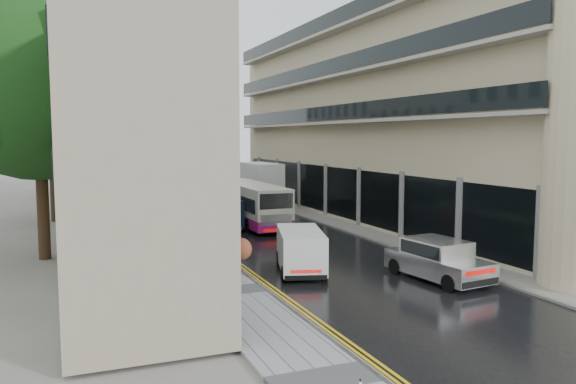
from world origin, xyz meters
TOP-DOWN VIEW (x-y plane):
  - road at (0.00, 27.50)m, footprint 9.00×85.00m
  - left_sidewalk at (-5.85, 27.50)m, footprint 2.70×85.00m
  - right_sidewalk at (5.40, 27.50)m, footprint 1.80×85.00m
  - old_shop_row at (-9.45, 30.00)m, footprint 4.50×56.00m
  - modern_block at (10.30, 26.00)m, footprint 8.00×40.00m
  - church_spire at (0.50, 82.00)m, footprint 6.40×6.40m
  - tree_near at (-12.50, 20.00)m, footprint 10.56×10.56m
  - tree_far at (-12.20, 33.00)m, footprint 9.24×9.24m
  - cream_bus at (-1.07, 23.66)m, footprint 2.38×10.13m
  - white_lorry at (2.29, 32.89)m, footprint 2.47×7.23m
  - silver_hatchback at (1.91, 7.99)m, footprint 2.49×4.74m
  - white_van at (-3.32, 11.77)m, footprint 2.93×4.53m
  - navy_van at (-3.20, 24.03)m, footprint 2.34×4.84m
  - pedestrian at (-5.58, 18.96)m, footprint 0.70×0.60m
  - lamp_post_near at (-5.10, 20.12)m, footprint 0.83×0.44m
  - lamp_post_far at (-5.42, 36.48)m, footprint 0.84×0.34m

SIDE VIEW (x-z plane):
  - road at x=0.00m, z-range 0.00..0.02m
  - left_sidewalk at x=-5.85m, z-range 0.00..0.12m
  - right_sidewalk at x=5.40m, z-range 0.00..0.12m
  - silver_hatchback at x=1.91m, z-range 0.02..1.72m
  - pedestrian at x=-5.58m, z-range 0.12..1.74m
  - white_van at x=-3.32m, z-range 0.02..1.92m
  - navy_van at x=-3.20m, z-range 0.02..2.40m
  - cream_bus at x=-1.07m, z-range 0.02..2.78m
  - white_lorry at x=2.29m, z-range 0.02..3.77m
  - lamp_post_near at x=-5.10m, z-range 0.12..7.34m
  - lamp_post_far at x=-5.42m, z-range 0.12..7.45m
  - old_shop_row at x=-9.45m, z-range 0.00..12.00m
  - tree_far at x=-12.20m, z-range 0.00..12.46m
  - tree_near at x=-12.50m, z-range 0.00..13.89m
  - modern_block at x=10.30m, z-range 0.00..14.00m
  - church_spire at x=0.50m, z-range 0.00..40.00m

